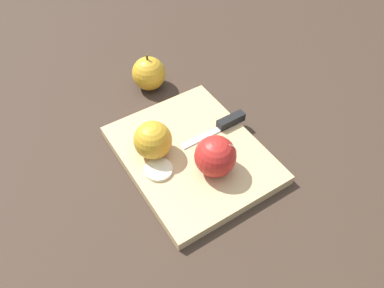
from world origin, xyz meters
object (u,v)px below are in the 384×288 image
(apple_half_right, at_px, (153,140))
(apple_whole, at_px, (149,74))
(knife, at_px, (227,123))
(apple_half_left, at_px, (215,157))

(apple_half_right, relative_size, apple_whole, 0.81)
(apple_half_right, distance_m, knife, 0.16)
(apple_half_left, height_order, apple_half_right, apple_half_left)
(knife, bearing_deg, apple_whole, -74.58)
(apple_half_right, xyz_separation_m, apple_whole, (0.18, -0.13, -0.02))
(apple_half_right, height_order, knife, apple_half_right)
(apple_half_left, xyz_separation_m, knife, (0.06, -0.10, -0.03))
(apple_whole, bearing_deg, knife, -174.25)
(apple_whole, bearing_deg, apple_half_left, 165.08)
(apple_half_right, relative_size, knife, 0.48)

